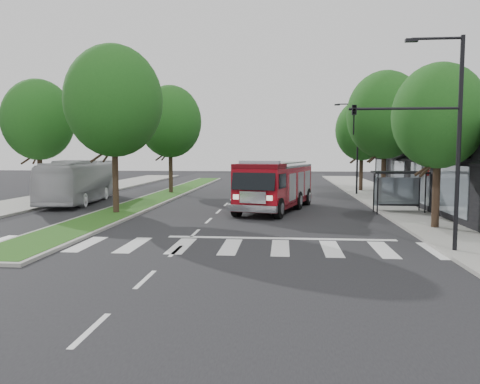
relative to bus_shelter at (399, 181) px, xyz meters
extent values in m
plane|color=black|center=(-11.20, -8.15, -2.04)|extent=(140.00, 140.00, 0.00)
cube|color=gray|center=(1.30, 1.85, -1.96)|extent=(5.00, 80.00, 0.15)
cube|color=gray|center=(-25.70, 1.85, -1.96)|extent=(5.00, 80.00, 0.15)
cube|color=gray|center=(-17.20, 9.85, -1.97)|extent=(3.00, 50.00, 0.14)
cube|color=#1A4C15|center=(-17.20, 9.85, -1.89)|extent=(2.60, 49.50, 0.02)
cylinder|color=black|center=(-1.40, -0.75, -0.79)|extent=(0.08, 0.08, 2.50)
cylinder|color=black|center=(1.40, -0.75, -0.79)|extent=(0.08, 0.08, 2.50)
cylinder|color=black|center=(-1.40, 0.45, -0.79)|extent=(0.08, 0.08, 2.50)
cylinder|color=black|center=(1.40, 0.45, -0.79)|extent=(0.08, 0.08, 2.50)
cube|color=black|center=(0.00, -0.15, 0.51)|extent=(3.20, 1.60, 0.12)
cube|color=#8C99A5|center=(0.00, 0.55, -0.74)|extent=(2.80, 0.04, 1.80)
cube|color=black|center=(0.00, -0.15, -1.49)|extent=(2.40, 0.40, 0.08)
cylinder|color=black|center=(0.30, -6.15, -0.17)|extent=(0.36, 0.36, 3.74)
ellipsoid|color=black|center=(0.30, -6.15, 3.49)|extent=(4.40, 4.40, 5.06)
cylinder|color=black|center=(0.30, 5.85, 0.16)|extent=(0.36, 0.36, 4.40)
ellipsoid|color=black|center=(0.30, 5.85, 4.46)|extent=(5.60, 5.60, 6.44)
cylinder|color=black|center=(0.30, 15.85, -0.06)|extent=(0.36, 0.36, 3.96)
ellipsoid|color=black|center=(0.30, 15.85, 3.81)|extent=(5.00, 5.00, 5.75)
cylinder|color=black|center=(-17.20, -2.15, 0.27)|extent=(0.36, 0.36, 4.62)
ellipsoid|color=black|center=(-17.20, -2.15, 4.79)|extent=(5.80, 5.80, 6.67)
cylinder|color=black|center=(-17.20, 11.85, 0.16)|extent=(0.36, 0.36, 4.40)
ellipsoid|color=black|center=(-17.20, 11.85, 4.46)|extent=(5.60, 5.60, 6.44)
cylinder|color=black|center=(-25.20, 3.85, 0.05)|extent=(0.36, 0.36, 4.18)
ellipsoid|color=black|center=(-25.20, 3.85, 4.14)|extent=(5.20, 5.20, 5.98)
cylinder|color=black|center=(-0.70, -11.65, 1.96)|extent=(0.16, 0.16, 8.00)
cylinder|color=black|center=(-1.60, -11.65, 5.86)|extent=(1.80, 0.10, 0.10)
cube|color=black|center=(-2.50, -11.65, 5.81)|extent=(0.45, 0.20, 0.12)
cylinder|color=black|center=(-2.70, -11.65, 3.36)|extent=(4.00, 0.10, 0.10)
imported|color=black|center=(-4.50, -11.65, 2.96)|extent=(0.18, 0.22, 1.10)
cylinder|color=black|center=(-0.70, 11.85, 1.96)|extent=(0.16, 0.16, 8.00)
cylinder|color=black|center=(-1.60, 11.85, 5.86)|extent=(1.80, 0.10, 0.10)
cube|color=black|center=(-2.50, 11.85, 5.81)|extent=(0.45, 0.20, 0.12)
cube|color=#52040A|center=(-7.57, 0.81, -1.49)|extent=(5.11, 9.66, 0.28)
cube|color=maroon|center=(-7.34, 1.66, -0.33)|extent=(4.53, 7.53, 2.20)
cube|color=maroon|center=(-8.48, -2.48, -0.33)|extent=(3.18, 2.64, 2.31)
cube|color=#B2B2B7|center=(-7.34, 1.66, 0.83)|extent=(4.53, 7.53, 0.13)
cylinder|color=#B2B2B7|center=(-8.30, 1.92, 1.05)|extent=(1.86, 6.41, 0.11)
cylinder|color=#B2B2B7|center=(-6.38, 1.40, 1.05)|extent=(1.86, 6.41, 0.11)
cube|color=silver|center=(-8.82, -3.71, -1.38)|extent=(2.87, 1.13, 0.39)
cube|color=#8C99A5|center=(-8.48, -2.48, 1.16)|extent=(2.44, 1.01, 0.20)
cylinder|color=black|center=(-9.79, -2.47, -1.43)|extent=(0.69, 1.27, 1.21)
cylinder|color=black|center=(-7.35, -3.14, -1.43)|extent=(0.69, 1.27, 1.21)
cylinder|color=black|center=(-8.56, 2.00, -1.43)|extent=(0.69, 1.27, 1.21)
cylinder|color=black|center=(-6.12, 1.33, -1.43)|extent=(0.69, 1.27, 1.21)
cylinder|color=black|center=(-7.86, 4.55, -1.43)|extent=(0.69, 1.27, 1.21)
cylinder|color=black|center=(-5.42, 3.88, -1.43)|extent=(0.69, 1.27, 1.21)
imported|color=#B4B5B9|center=(-22.20, 4.11, -0.45)|extent=(3.84, 11.62, 3.18)
camera|label=1|loc=(-7.12, -29.53, 1.78)|focal=35.00mm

